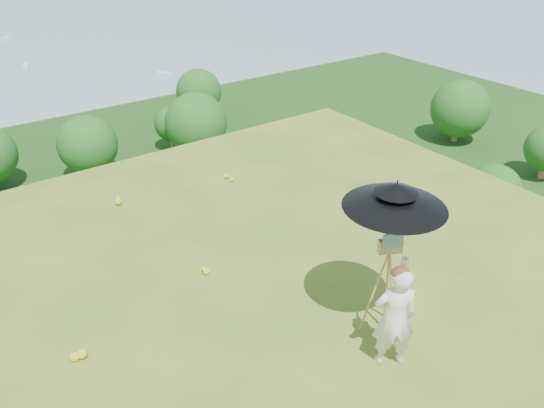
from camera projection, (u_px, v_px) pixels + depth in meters
ground at (273, 354)px, 6.99m from camera, size 14.00×14.00×0.00m
forest_slope at (38, 356)px, 46.03m from camera, size 140.00×56.00×22.00m
wildflowers at (262, 340)px, 7.14m from camera, size 10.00×10.50×0.12m
painter at (394, 318)px, 6.51m from camera, size 0.65×0.58×1.49m
field_easel at (385, 283)px, 7.01m from camera, size 0.83×0.83×1.62m
sun_umbrella at (393, 216)px, 6.54m from camera, size 1.71×1.71×0.98m
painter_cap at (401, 271)px, 6.16m from camera, size 0.28×0.31×0.10m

